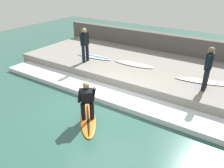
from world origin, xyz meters
TOP-DOWN VIEW (x-y plane):
  - ground_plane at (0.00, 0.00)m, footprint 28.00×28.00m
  - concrete_ledge at (3.56, 0.00)m, footprint 4.40×12.23m
  - back_wall at (6.01, 0.00)m, footprint 0.50×12.84m
  - wave_foam_crest at (0.79, 0.00)m, footprint 1.13×11.62m
  - surfboard_riding at (-0.86, -0.02)m, footprint 1.79×1.63m
  - surfer_riding at (-0.86, -0.02)m, footprint 0.56×0.55m
  - surfer_waiting_near at (2.31, 2.60)m, footprint 0.54×0.23m
  - surfboard_waiting_near at (3.00, 2.61)m, footprint 0.64×1.98m
  - surfer_waiting_far at (2.43, -2.86)m, footprint 0.54×0.22m
  - surfboard_waiting_far at (3.03, -2.69)m, footprint 0.93×2.12m
  - surfboard_spare at (3.19, 0.44)m, footprint 0.64×2.01m

SIDE VIEW (x-z plane):
  - ground_plane at x=0.00m, z-range 0.00..0.00m
  - surfboard_riding at x=-0.86m, z-range 0.00..0.06m
  - wave_foam_crest at x=0.79m, z-range 0.00..0.19m
  - concrete_ledge at x=3.56m, z-range 0.00..0.52m
  - surfboard_waiting_far at x=3.03m, z-range 0.52..0.58m
  - surfboard_spare at x=3.19m, z-range 0.52..0.58m
  - surfboard_waiting_near at x=3.00m, z-range 0.52..0.58m
  - back_wall at x=6.01m, z-range 0.00..1.45m
  - surfer_riding at x=-0.86m, z-range 0.13..1.47m
  - surfer_waiting_far at x=2.43m, z-range 0.62..2.21m
  - surfer_waiting_near at x=2.31m, z-range 0.62..2.23m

